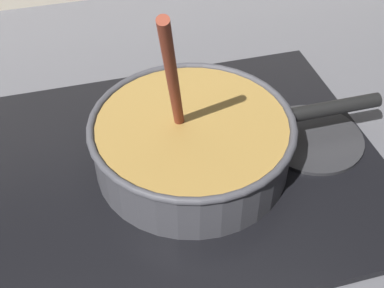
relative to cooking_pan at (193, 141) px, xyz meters
name	(u,v)px	position (x,y,z in m)	size (l,w,h in m)	color
hob_plate	(192,166)	(0.00, 0.00, -0.05)	(0.56, 0.48, 0.01)	black
burner_ring	(192,161)	(0.00, 0.00, -0.04)	(0.19, 0.19, 0.01)	#592D0C
spare_burner	(312,138)	(0.19, 0.00, -0.04)	(0.16, 0.16, 0.01)	#262628
cooking_pan	(193,141)	(0.00, 0.00, 0.00)	(0.44, 0.29, 0.30)	#38383D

